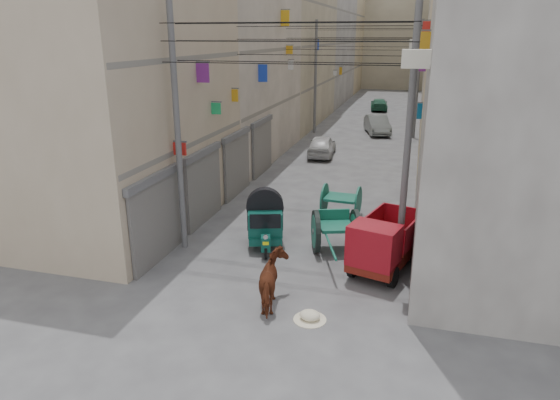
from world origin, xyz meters
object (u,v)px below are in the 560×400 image
(mini_truck, at_px, (382,247))
(second_cart, at_px, (341,200))
(auto_rickshaw, at_px, (265,220))
(distant_car_grey, at_px, (377,125))
(horse, at_px, (274,281))
(distant_car_white, at_px, (322,146))
(feed_sack, at_px, (310,315))
(distant_car_green, at_px, (379,104))
(tonga_cart, at_px, (336,230))

(mini_truck, relative_size, second_cart, 2.25)
(auto_rickshaw, bearing_deg, distant_car_grey, 67.19)
(second_cart, bearing_deg, auto_rickshaw, -115.47)
(horse, relative_size, distant_car_white, 0.47)
(auto_rickshaw, xyz_separation_m, distant_car_grey, (1.91, 21.96, -0.26))
(distant_car_white, bearing_deg, mini_truck, 103.37)
(feed_sack, bearing_deg, horse, 158.08)
(mini_truck, distance_m, second_cart, 5.17)
(mini_truck, height_order, distant_car_green, mini_truck)
(auto_rickshaw, xyz_separation_m, feed_sack, (2.52, -4.31, -0.79))
(tonga_cart, bearing_deg, horse, -122.95)
(tonga_cart, height_order, mini_truck, mini_truck)
(tonga_cart, bearing_deg, auto_rickshaw, 164.38)
(auto_rickshaw, distance_m, distant_car_grey, 22.05)
(tonga_cart, xyz_separation_m, second_cart, (-0.36, 3.52, -0.07))
(auto_rickshaw, xyz_separation_m, distant_car_green, (1.02, 34.34, -0.37))
(feed_sack, bearing_deg, distant_car_white, 100.00)
(mini_truck, xyz_separation_m, distant_car_grey, (-2.14, 23.07, -0.19))
(mini_truck, relative_size, horse, 2.00)
(auto_rickshaw, height_order, feed_sack, auto_rickshaw)
(auto_rickshaw, xyz_separation_m, horse, (1.44, -3.88, -0.20))
(second_cart, relative_size, feed_sack, 2.89)
(distant_car_green, bearing_deg, distant_car_white, 79.16)
(distant_car_green, bearing_deg, tonga_cart, 86.26)
(mini_truck, distance_m, distant_car_white, 15.67)
(feed_sack, relative_size, horse, 0.31)
(second_cart, distance_m, distant_car_green, 30.70)
(horse, relative_size, distant_car_green, 0.45)
(distant_car_green, bearing_deg, feed_sack, 86.12)
(distant_car_green, bearing_deg, mini_truck, 88.78)
(second_cart, xyz_separation_m, distant_car_white, (-2.75, 10.16, -0.05))
(auto_rickshaw, distance_m, distant_car_white, 13.85)
(horse, distance_m, distant_car_grey, 25.84)
(auto_rickshaw, height_order, tonga_cart, auto_rickshaw)
(distant_car_green, bearing_deg, second_cart, 85.86)
(tonga_cart, xyz_separation_m, distant_car_grey, (-0.52, 21.82, -0.08))
(second_cart, bearing_deg, mini_truck, -63.48)
(distant_car_white, height_order, distant_car_green, distant_car_white)
(auto_rickshaw, bearing_deg, tonga_cart, -14.40)
(feed_sack, xyz_separation_m, distant_car_green, (-1.50, 38.65, 0.42))
(distant_car_grey, bearing_deg, second_cart, -104.75)
(auto_rickshaw, relative_size, feed_sack, 4.35)
(tonga_cart, xyz_separation_m, feed_sack, (0.09, -4.46, -0.62))
(feed_sack, bearing_deg, auto_rickshaw, 120.32)
(tonga_cart, xyz_separation_m, distant_car_green, (-1.41, 34.20, -0.20))
(auto_rickshaw, distance_m, tonga_cart, 2.44)
(tonga_cart, distance_m, distant_car_green, 34.23)
(tonga_cart, height_order, distant_car_grey, tonga_cart)
(tonga_cart, distance_m, horse, 4.14)
(horse, height_order, distant_car_grey, horse)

